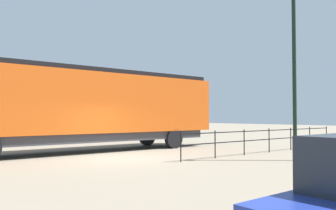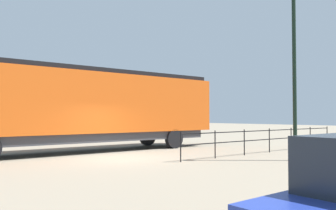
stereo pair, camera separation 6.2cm
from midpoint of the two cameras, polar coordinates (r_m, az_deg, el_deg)
name	(u,v)px [view 1 (the left image)]	position (r m, az deg, el deg)	size (l,w,h in m)	color
ground_plane	(122,158)	(15.40, -7.67, -8.68)	(120.00, 120.00, 0.00)	gray
locomotive	(95,106)	(18.63, -12.03, -0.15)	(2.92, 15.15, 4.25)	#D15114
lamp_post	(294,48)	(15.65, 19.87, 8.78)	(0.45, 0.45, 7.32)	black
platform_fence	(269,137)	(18.43, 16.16, -5.04)	(0.05, 11.94, 1.21)	black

